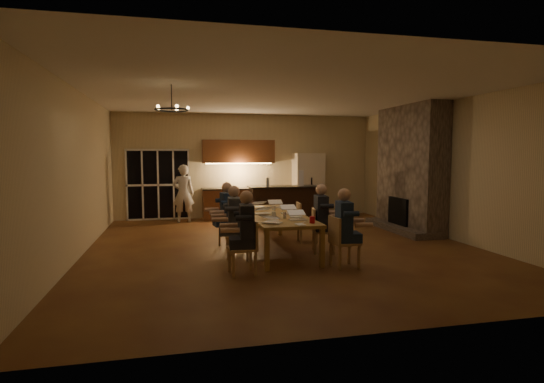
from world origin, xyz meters
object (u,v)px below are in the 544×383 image
at_px(person_left_far, 227,214).
at_px(plate_far, 285,208).
at_px(mug_mid, 274,208).
at_px(laptop_b, 298,214).
at_px(mug_front, 274,214).
at_px(dining_table, 275,232).
at_px(can_cola, 253,203).
at_px(person_right_mid, 321,219).
at_px(laptop_a, 272,217).
at_px(mug_back, 253,207).
at_px(bar_blender, 301,178).
at_px(laptop_f, 276,203).
at_px(chair_right_near, 345,242).
at_px(standing_person, 183,193).
at_px(person_left_near, 247,233).
at_px(chair_left_mid, 239,235).
at_px(chair_right_mid, 323,231).
at_px(can_right, 289,209).
at_px(bar_island, 284,205).
at_px(plate_left, 273,221).
at_px(laptop_e, 257,203).
at_px(laptop_d, 289,208).
at_px(redcup_mid, 252,210).
at_px(redcup_near, 312,220).
at_px(plate_near, 296,217).
at_px(chair_left_near, 242,248).
at_px(chair_left_far, 231,226).
at_px(person_right_near, 344,228).
at_px(bar_bottle, 268,182).
at_px(can_silver, 285,215).
at_px(laptop_c, 262,208).
at_px(chair_right_far, 308,222).
at_px(refrigerator, 308,185).

distance_m(person_left_far, plate_far, 1.35).
bearing_deg(mug_mid, person_left_far, -178.92).
relative_size(laptop_b, mug_front, 3.20).
bearing_deg(dining_table, can_cola, 97.22).
bearing_deg(person_right_mid, mug_front, 92.64).
relative_size(laptop_a, mug_back, 3.20).
bearing_deg(bar_blender, laptop_f, -104.77).
distance_m(chair_right_near, mug_front, 1.58).
distance_m(person_left_far, standing_person, 3.64).
distance_m(person_left_near, laptop_b, 1.33).
distance_m(chair_left_mid, chair_right_near, 1.97).
xyz_separation_m(chair_right_mid, bar_blender, (0.60, 3.53, 0.85)).
distance_m(person_left_far, can_right, 1.32).
bearing_deg(bar_island, standing_person, 159.15).
bearing_deg(plate_left, laptop_e, 87.60).
xyz_separation_m(laptop_d, redcup_mid, (-0.72, 0.35, -0.05)).
bearing_deg(redcup_near, plate_near, 95.85).
xyz_separation_m(chair_left_near, person_right_mid, (1.76, 1.16, 0.24)).
height_order(dining_table, redcup_near, redcup_near).
bearing_deg(mug_front, person_right_mid, -5.03).
xyz_separation_m(chair_left_far, person_left_far, (-0.08, -0.00, 0.24)).
xyz_separation_m(laptop_a, mug_mid, (0.42, 1.70, -0.06)).
bearing_deg(person_right_mid, can_right, 42.13).
xyz_separation_m(person_right_mid, mug_mid, (-0.73, 1.04, 0.11)).
relative_size(person_right_near, laptop_d, 4.31).
relative_size(chair_left_near, person_left_far, 0.64).
xyz_separation_m(dining_table, plate_far, (0.43, 0.78, 0.38)).
height_order(person_left_near, bar_bottle, person_left_near).
bearing_deg(mug_front, mug_back, 100.86).
bearing_deg(chair_left_far, chair_left_mid, -18.90).
bearing_deg(can_silver, laptop_a, -126.80).
xyz_separation_m(laptop_e, bar_blender, (1.66, 2.00, 0.43)).
distance_m(redcup_mid, plate_far, 0.96).
relative_size(redcup_near, can_right, 1.00).
distance_m(bar_island, person_right_mid, 3.56).
distance_m(bar_island, plate_far, 2.40).
bearing_deg(can_cola, chair_right_near, -70.25).
xyz_separation_m(bar_bottle, bar_blender, (0.97, 0.00, 0.10)).
height_order(laptop_f, mug_front, laptop_f).
bearing_deg(person_right_mid, laptop_d, 58.67).
bearing_deg(laptop_c, person_right_near, 106.18).
bearing_deg(laptop_d, chair_right_mid, -34.82).
bearing_deg(plate_left, chair_left_mid, 147.15).
bearing_deg(redcup_mid, chair_right_far, 12.13).
bearing_deg(chair_left_near, refrigerator, 150.17).
bearing_deg(laptop_a, standing_person, -39.16).
xyz_separation_m(person_right_near, laptop_b, (-0.63, 0.68, 0.17)).
height_order(mug_mid, can_cola, can_cola).
relative_size(chair_left_mid, laptop_c, 2.78).
bearing_deg(plate_left, chair_right_mid, 23.16).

